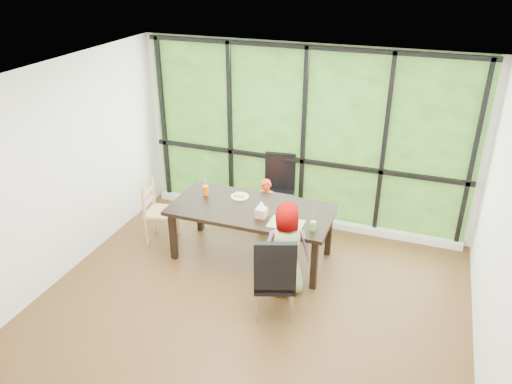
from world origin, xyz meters
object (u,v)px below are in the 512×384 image
at_px(chair_interior_leather, 274,275).
at_px(plate_near, 289,222).
at_px(tissue_box, 261,213).
at_px(orange_cup, 206,190).
at_px(green_cup, 313,226).
at_px(dining_table, 252,232).
at_px(plate_far, 240,196).
at_px(child_older, 284,249).
at_px(chair_end_beech, 161,212).
at_px(chair_window_leather, 278,191).
at_px(child_toddler, 266,208).

relative_size(chair_interior_leather, plate_near, 4.46).
xyz_separation_m(plate_near, tissue_box, (-0.38, 0.03, 0.05)).
relative_size(orange_cup, green_cup, 1.13).
bearing_deg(tissue_box, plate_near, -4.90).
distance_m(dining_table, chair_interior_leather, 1.24).
xyz_separation_m(plate_near, orange_cup, (-1.32, 0.37, 0.06)).
bearing_deg(plate_far, child_older, -42.48).
bearing_deg(plate_far, chair_interior_leather, -54.40).
distance_m(dining_table, plate_far, 0.53).
relative_size(chair_interior_leather, child_older, 0.90).
bearing_deg(plate_near, tissue_box, 175.10).
height_order(chair_end_beech, child_older, child_older).
bearing_deg(plate_near, child_older, -81.77).
relative_size(chair_end_beech, orange_cup, 6.70).
xyz_separation_m(chair_window_leather, child_older, (0.58, -1.58, 0.06)).
bearing_deg(chair_end_beech, dining_table, -99.14).
bearing_deg(child_toddler, tissue_box, -83.03).
bearing_deg(chair_end_beech, plate_near, -105.70).
xyz_separation_m(chair_interior_leather, child_toddler, (-0.66, 1.66, -0.10)).
height_order(child_older, orange_cup, child_older).
bearing_deg(chair_end_beech, orange_cup, -84.03).
xyz_separation_m(chair_end_beech, green_cup, (2.27, -0.25, 0.36)).
bearing_deg(child_older, tissue_box, -65.85).
relative_size(green_cup, tissue_box, 0.85).
xyz_separation_m(chair_end_beech, plate_near, (1.95, -0.18, 0.31)).
relative_size(chair_window_leather, plate_far, 4.34).
height_order(chair_window_leather, green_cup, chair_window_leather).
height_order(chair_end_beech, plate_near, chair_end_beech).
distance_m(plate_far, orange_cup, 0.49).
bearing_deg(green_cup, plate_near, 168.15).
xyz_separation_m(child_toddler, green_cup, (0.90, -0.89, 0.37)).
bearing_deg(chair_interior_leather, green_cup, -127.35).
relative_size(child_toddler, green_cup, 7.44).
relative_size(chair_window_leather, chair_end_beech, 1.20).
bearing_deg(chair_window_leather, tissue_box, -93.27).
bearing_deg(plate_near, chair_interior_leather, -84.66).
height_order(plate_near, tissue_box, tissue_box).
height_order(plate_far, tissue_box, tissue_box).
distance_m(orange_cup, tissue_box, 0.99).
bearing_deg(child_toddler, chair_interior_leather, -75.46).
distance_m(chair_end_beech, plate_near, 1.98).
distance_m(chair_window_leather, plate_near, 1.35).
xyz_separation_m(chair_interior_leather, green_cup, (0.24, 0.76, 0.27)).
distance_m(chair_window_leather, chair_interior_leather, 2.14).
distance_m(child_toddler, tissue_box, 0.90).
bearing_deg(chair_interior_leather, plate_near, -104.32).
xyz_separation_m(child_older, green_cup, (0.27, 0.30, 0.21)).
distance_m(dining_table, tissue_box, 0.51).
relative_size(plate_far, tissue_box, 1.79).
bearing_deg(chair_window_leather, child_toddler, -108.24).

